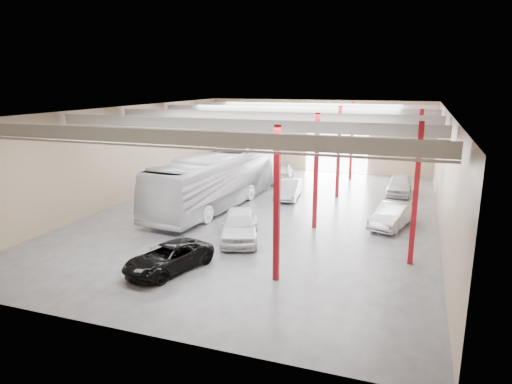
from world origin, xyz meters
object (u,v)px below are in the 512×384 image
Objects in this scene: black_sedan at (168,258)px; car_row_a at (240,225)px; car_right_near at (393,215)px; coach_bus at (215,180)px; car_row_c at (282,174)px; car_right_far at (399,185)px; car_row_b at (288,189)px.

black_sedan is 0.91× the size of car_row_a.
car_row_a reaches higher than car_right_near.
coach_bus is 2.85× the size of car_row_c.
car_right_near is (9.62, 10.48, 0.11)m from black_sedan.
car_row_a reaches higher than black_sedan.
coach_bus reaches higher than car_row_a.
coach_bus is 12.29m from car_right_near.
black_sedan is 21.65m from car_right_far.
car_row_a is (1.58, 5.20, 0.22)m from black_sedan.
car_row_b reaches higher than black_sedan.
car_right_near is 1.00× the size of car_right_far.
car_right_far is (10.17, -1.40, 0.06)m from car_row_c.
car_row_b is (4.25, 4.15, -1.20)m from coach_bus.
car_right_near reaches higher than car_row_b.
black_sedan is 1.02× the size of car_right_far.
car_right_far is at bearing 39.39° from coach_bus.
car_row_a is (4.18, -5.86, -1.07)m from coach_bus.
coach_bus is at bearing -113.73° from car_row_c.
car_right_near is at bearing -36.88° from car_row_b.
car_row_a is at bearing 90.33° from black_sedan.
black_sedan is 1.02× the size of car_right_near.
car_row_a is 16.31m from car_right_far.
car_right_near reaches higher than black_sedan.
car_row_a is at bearing -49.41° from coach_bus.
coach_bus is 14.84m from car_right_far.
car_row_c reaches higher than black_sedan.
car_row_a is 15.74m from car_row_c.
coach_bus reaches higher than car_right_far.
car_row_a is 1.14× the size of car_row_b.
car_right_near reaches higher than car_row_c.
car_right_far reaches higher than car_row_b.
car_right_far is (9.62, 19.39, 0.13)m from black_sedan.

